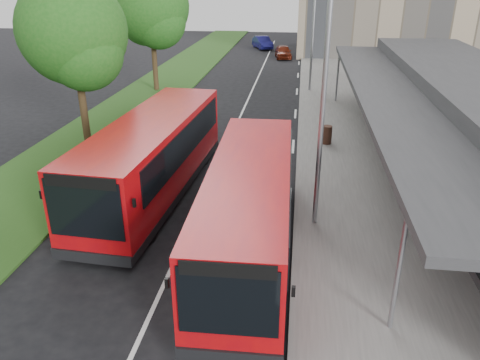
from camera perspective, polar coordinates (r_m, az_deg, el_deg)
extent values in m
plane|color=black|center=(14.97, -7.29, -8.29)|extent=(120.00, 120.00, 0.00)
cube|color=slate|center=(33.26, 11.62, 9.73)|extent=(5.00, 80.00, 0.15)
cube|color=#274F19|center=(34.78, -10.59, 10.38)|extent=(5.00, 80.00, 0.10)
cube|color=silver|center=(28.56, 0.04, 7.77)|extent=(0.12, 70.00, 0.01)
cube|color=silver|center=(12.93, 5.22, -13.99)|extent=(0.12, 2.00, 0.01)
cube|color=silver|center=(18.05, 6.05, -2.28)|extent=(0.12, 2.00, 0.01)
cube|color=silver|center=(23.59, 6.49, 4.10)|extent=(0.12, 2.00, 0.01)
cube|color=silver|center=(29.32, 6.77, 8.03)|extent=(0.12, 2.00, 0.01)
cube|color=silver|center=(35.13, 6.96, 10.67)|extent=(0.12, 2.00, 0.01)
cube|color=silver|center=(41.00, 7.09, 12.55)|extent=(0.12, 2.00, 0.01)
cube|color=silver|center=(46.90, 7.19, 13.96)|extent=(0.12, 2.00, 0.01)
cube|color=silver|center=(52.82, 7.28, 15.06)|extent=(0.12, 2.00, 0.01)
cube|color=silver|center=(58.76, 7.34, 15.93)|extent=(0.12, 2.00, 0.01)
cube|color=#2E2E30|center=(22.38, 26.82, 5.94)|extent=(5.00, 26.00, 4.00)
cube|color=black|center=(21.78, 20.37, 5.48)|extent=(0.06, 24.00, 2.20)
cube|color=#2E2E30|center=(21.08, 17.60, 10.10)|extent=(2.80, 26.00, 0.25)
cylinder|color=gray|center=(11.42, 18.69, -10.88)|extent=(0.12, 0.12, 3.30)
cylinder|color=gray|center=(31.94, 11.78, 12.05)|extent=(0.12, 0.12, 3.30)
cylinder|color=#372616|center=(24.40, -18.56, 8.49)|extent=(0.36, 0.36, 3.92)
sphere|color=#1A5316|center=(23.78, -19.72, 16.78)|extent=(4.99, 4.99, 4.99)
sphere|color=#1A5316|center=(23.27, -18.48, 14.58)|extent=(3.57, 3.57, 3.57)
sphere|color=#1A5316|center=(24.52, -20.08, 15.42)|extent=(3.92, 3.92, 3.92)
cylinder|color=#372616|center=(35.32, -10.36, 13.98)|extent=(0.36, 0.36, 4.17)
sphere|color=#1A5316|center=(34.89, -10.84, 20.11)|extent=(5.31, 5.31, 5.31)
sphere|color=#1A5316|center=(34.40, -9.92, 18.54)|extent=(3.79, 3.79, 3.79)
sphere|color=#1A5316|center=(35.56, -11.32, 19.07)|extent=(4.17, 4.17, 4.17)
cylinder|color=gray|center=(14.74, 10.04, 8.68)|extent=(0.16, 0.16, 8.00)
cylinder|color=gray|center=(34.44, 8.88, 17.31)|extent=(0.16, 0.16, 8.00)
cube|color=#B1090A|center=(14.05, 1.14, -3.04)|extent=(2.53, 9.83, 2.47)
cube|color=black|center=(14.64, 1.11, -7.26)|extent=(2.55, 9.85, 0.28)
cube|color=black|center=(9.78, -1.45, -14.73)|extent=(2.10, 0.09, 1.63)
cube|color=black|center=(18.43, 2.50, 4.96)|extent=(2.05, 0.09, 1.21)
cube|color=black|center=(14.25, -3.50, -0.72)|extent=(0.22, 8.39, 1.12)
cube|color=black|center=(14.07, 6.07, -1.14)|extent=(0.22, 8.39, 1.12)
cube|color=black|center=(10.74, -1.38, -20.80)|extent=(2.33, 0.13, 0.33)
cube|color=black|center=(9.30, -1.51, -10.95)|extent=(1.96, 0.08, 0.33)
cube|color=black|center=(10.03, -8.90, -12.30)|extent=(0.08, 0.08, 0.23)
cube|color=black|center=(9.75, 6.53, -13.32)|extent=(0.08, 0.08, 0.23)
cylinder|color=black|center=(12.13, -5.02, -14.43)|extent=(0.30, 0.84, 0.84)
cylinder|color=black|center=(11.96, 4.56, -15.05)|extent=(0.30, 0.84, 0.84)
cylinder|color=black|center=(17.48, -1.17, -1.55)|extent=(0.30, 0.84, 0.84)
cylinder|color=black|center=(17.36, 5.25, -1.84)|extent=(0.30, 0.84, 0.84)
cube|color=#B1090A|center=(18.05, -10.55, 3.19)|extent=(3.17, 10.62, 2.64)
cube|color=black|center=(18.53, -10.25, -0.55)|extent=(3.19, 10.64, 0.30)
cube|color=black|center=(13.61, -18.46, -3.51)|extent=(2.24, 0.20, 1.75)
cube|color=black|center=(22.65, -5.89, 8.83)|extent=(2.19, 0.19, 1.30)
cube|color=black|center=(18.64, -13.98, 5.09)|extent=(0.63, 8.96, 1.20)
cube|color=black|center=(17.74, -6.48, 4.71)|extent=(0.63, 8.96, 1.20)
cube|color=black|center=(14.35, -17.68, -9.03)|extent=(2.49, 0.24, 0.35)
cube|color=black|center=(13.25, -18.95, -0.26)|extent=(2.09, 0.18, 0.35)
cube|color=black|center=(14.38, -23.06, -1.63)|extent=(0.09, 0.09, 0.25)
cube|color=black|center=(13.07, -12.77, -2.74)|extent=(0.09, 0.09, 0.25)
cylinder|color=black|center=(16.19, -17.95, -4.89)|extent=(0.36, 0.92, 0.90)
cylinder|color=black|center=(15.34, -11.01, -5.77)|extent=(0.36, 0.92, 0.90)
cylinder|color=black|center=(21.79, -9.74, 3.45)|extent=(0.36, 0.92, 0.90)
cylinder|color=black|center=(21.17, -4.40, 3.12)|extent=(0.36, 0.92, 0.90)
cylinder|color=#3E2319|center=(23.69, 10.53, 5.45)|extent=(0.60, 0.60, 0.90)
cylinder|color=yellow|center=(32.32, 10.33, 10.38)|extent=(0.15, 0.15, 0.89)
imported|color=#581A0C|center=(49.50, 5.30, 15.31)|extent=(1.98, 3.95, 1.29)
imported|color=navy|center=(55.98, 2.76, 16.40)|extent=(2.84, 4.38, 1.36)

